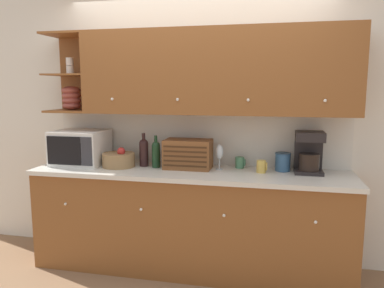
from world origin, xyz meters
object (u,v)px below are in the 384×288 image
fruit_basket (119,160)px  wine_glass (219,153)px  mug (262,166)px  storage_canister (283,162)px  microwave (80,147)px  wine_bottle (144,151)px  mug_blue_second (240,162)px  bread_box (188,154)px  coffee_maker (309,152)px  second_wine_bottle (156,153)px

fruit_basket → wine_glass: size_ratio=1.31×
mug → storage_canister: bearing=30.7°
microwave → storage_canister: (1.91, 0.11, -0.08)m
mug → storage_canister: storage_canister is taller
wine_bottle → storage_canister: (1.28, 0.07, -0.06)m
wine_glass → mug_blue_second: bearing=31.2°
mug_blue_second → storage_canister: (0.38, -0.05, 0.03)m
mug → wine_glass: bearing=173.1°
mug_blue_second → bread_box: bearing=-165.6°
bread_box → mug_blue_second: bearing=14.4°
wine_bottle → mug: 1.10m
bread_box → coffee_maker: bearing=2.7°
fruit_basket → mug: bearing=1.7°
second_wine_bottle → storage_canister: second_wine_bottle is taller
wine_bottle → wine_glass: bearing=0.3°
wine_glass → coffee_maker: (0.78, 0.04, 0.03)m
fruit_basket → wine_glass: 0.95m
fruit_basket → second_wine_bottle: bearing=8.1°
bread_box → wine_glass: bearing=2.3°
second_wine_bottle → bread_box: size_ratio=0.70×
microwave → fruit_basket: size_ratio=1.59×
fruit_basket → bread_box: (0.65, 0.07, 0.07)m
second_wine_bottle → mug_blue_second: (0.77, 0.14, -0.08)m
mug_blue_second → wine_bottle: bearing=-172.9°
microwave → coffee_maker: bearing=2.3°
microwave → second_wine_bottle: size_ratio=1.60×
wine_bottle → second_wine_bottle: (0.13, -0.03, -0.01)m
second_wine_bottle → mug: 0.97m
wine_glass → mug_blue_second: 0.23m
mug_blue_second → mug: 0.25m
mug → coffee_maker: size_ratio=0.30×
bread_box → wine_bottle: bearing=178.9°
coffee_maker → microwave: bearing=-177.7°
second_wine_bottle → mug_blue_second: second_wine_bottle is taller
wine_glass → mug: (0.38, -0.05, -0.10)m
wine_bottle → coffee_maker: (1.50, 0.04, 0.04)m
second_wine_bottle → mug: second_wine_bottle is taller
fruit_basket → mug: 1.32m
fruit_basket → wine_glass: wine_glass is taller
wine_bottle → mug: (1.10, -0.04, -0.09)m
second_wine_bottle → wine_glass: 0.59m
microwave → fruit_basket: (0.41, -0.04, -0.10)m
coffee_maker → wine_bottle: bearing=-178.4°
second_wine_bottle → wine_glass: (0.59, 0.03, 0.02)m
microwave → mug_blue_second: 1.54m
fruit_basket → bread_box: 0.66m
bread_box → second_wine_bottle: bearing=-175.8°
wine_glass → storage_canister: wine_glass is taller
fruit_basket → bread_box: bearing=6.3°
microwave → wine_bottle: bearing=4.0°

